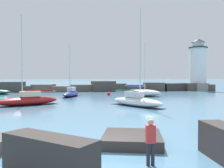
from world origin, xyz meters
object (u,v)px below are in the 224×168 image
object	(u,v)px
sailboat_moored_1	(27,100)
sailboat_moored_2	(142,93)
lighthouse	(198,68)
sailboat_moored_5	(136,101)
sailboat_moored_6	(71,93)
person_on_rocks	(151,139)
mooring_buoy_far_side	(109,94)

from	to	relation	value
sailboat_moored_1	sailboat_moored_2	bearing A→B (deg)	34.33
lighthouse	sailboat_moored_5	world-z (taller)	lighthouse
sailboat_moored_1	sailboat_moored_6	distance (m)	12.91
sailboat_moored_2	sailboat_moored_6	xyz separation A→B (m)	(-12.02, 0.88, -0.06)
sailboat_moored_1	sailboat_moored_2	xyz separation A→B (m)	(16.46, 11.24, 0.01)
sailboat_moored_5	sailboat_moored_6	bearing A→B (deg)	119.06
sailboat_moored_1	person_on_rocks	xyz separation A→B (m)	(9.20, -21.11, 0.39)
sailboat_moored_5	sailboat_moored_2	bearing A→B (deg)	74.13
lighthouse	person_on_rocks	distance (m)	54.79
sailboat_moored_5	sailboat_moored_6	world-z (taller)	sailboat_moored_5
sailboat_moored_6	mooring_buoy_far_side	bearing A→B (deg)	12.89
lighthouse	sailboat_moored_6	size ratio (longest dim) A/B	1.45
lighthouse	sailboat_moored_1	distance (m)	44.05
sailboat_moored_5	person_on_rocks	bearing A→B (deg)	-100.23
lighthouse	person_on_rocks	bearing A→B (deg)	-117.11
lighthouse	mooring_buoy_far_side	xyz separation A→B (m)	(-23.09, -13.87, -5.08)
sailboat_moored_2	sailboat_moored_6	distance (m)	12.05
lighthouse	sailboat_moored_1	bearing A→B (deg)	-141.11
sailboat_moored_2	mooring_buoy_far_side	world-z (taller)	sailboat_moored_2
sailboat_moored_6	person_on_rocks	world-z (taller)	sailboat_moored_6
sailboat_moored_1	mooring_buoy_far_side	distance (m)	17.51
lighthouse	sailboat_moored_2	xyz separation A→B (m)	(-17.63, -16.26, -4.75)
sailboat_moored_1	sailboat_moored_5	xyz separation A→B (m)	(12.56, -2.48, 0.02)
person_on_rocks	sailboat_moored_6	bearing A→B (deg)	98.14
sailboat_moored_1	sailboat_moored_6	bearing A→B (deg)	69.88
sailboat_moored_5	person_on_rocks	size ratio (longest dim) A/B	6.09
sailboat_moored_1	mooring_buoy_far_side	world-z (taller)	sailboat_moored_1
sailboat_moored_6	mooring_buoy_far_side	xyz separation A→B (m)	(6.55, 1.50, -0.27)
lighthouse	sailboat_moored_1	world-z (taller)	lighthouse
sailboat_moored_6	person_on_rocks	size ratio (longest dim) A/B	4.86
lighthouse	sailboat_moored_6	distance (m)	33.74
sailboat_moored_6	sailboat_moored_2	bearing A→B (deg)	-4.21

